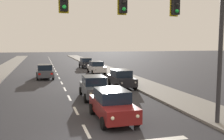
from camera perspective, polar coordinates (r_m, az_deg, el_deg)
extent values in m
cube|color=gray|center=(32.30, 2.40, -1.36)|extent=(3.20, 110.00, 0.14)
cube|color=silver|center=(12.78, -5.72, -13.32)|extent=(0.16, 2.00, 0.01)
cube|color=silver|center=(16.45, -8.02, -8.91)|extent=(0.16, 2.00, 0.01)
cube|color=silver|center=(20.20, -9.44, -6.12)|extent=(0.16, 2.00, 0.01)
cube|color=silver|center=(23.99, -10.41, -4.20)|extent=(0.16, 2.00, 0.01)
cube|color=silver|center=(27.81, -11.11, -2.81)|extent=(0.16, 2.00, 0.01)
cube|color=silver|center=(31.64, -11.63, -1.75)|extent=(0.16, 2.00, 0.01)
cube|color=silver|center=(35.48, -12.05, -0.92)|extent=(0.16, 2.00, 0.01)
cube|color=silver|center=(39.33, -12.38, -0.26)|extent=(0.16, 2.00, 0.01)
cube|color=silver|center=(43.18, -12.65, 0.29)|extent=(0.16, 2.00, 0.01)
cube|color=silver|center=(47.04, -12.88, 0.75)|extent=(0.16, 2.00, 0.01)
cube|color=silver|center=(50.90, -13.08, 1.14)|extent=(0.16, 2.00, 0.01)
cube|color=silver|center=(54.76, -13.24, 1.47)|extent=(0.16, 2.00, 0.01)
cube|color=silver|center=(58.63, -13.39, 1.76)|extent=(0.16, 2.00, 0.01)
cube|color=silver|center=(62.50, -13.51, 2.01)|extent=(0.16, 2.00, 0.01)
cube|color=silver|center=(66.36, -13.63, 2.24)|extent=(0.16, 2.00, 0.01)
cube|color=silver|center=(70.23, -13.73, 2.44)|extent=(0.16, 2.00, 0.01)
cube|color=silver|center=(74.11, -13.81, 2.61)|extent=(0.16, 2.00, 0.01)
cube|color=silver|center=(77.98, -13.90, 2.78)|extent=(0.16, 2.00, 0.01)
cylinder|color=#2D2D33|center=(14.03, 22.86, 2.82)|extent=(0.22, 0.22, 7.12)
cube|color=black|center=(12.69, 13.94, 13.86)|extent=(0.32, 0.26, 0.92)
sphere|color=black|center=(12.57, 14.26, 13.93)|extent=(0.17, 0.17, 0.17)
sphere|color=#1EE54C|center=(12.53, 14.22, 12.57)|extent=(0.17, 0.17, 0.17)
cube|color=yellow|center=(12.84, 13.57, 13.78)|extent=(0.42, 0.03, 1.04)
cube|color=black|center=(11.68, 2.48, 14.73)|extent=(0.32, 0.26, 0.92)
sphere|color=black|center=(11.55, 2.70, 14.83)|extent=(0.17, 0.17, 0.17)
sphere|color=#1EE54C|center=(11.50, 2.69, 13.35)|extent=(0.17, 0.17, 0.17)
cube|color=yellow|center=(11.83, 2.23, 14.62)|extent=(0.42, 0.03, 1.04)
cube|color=black|center=(11.17, -10.64, 15.03)|extent=(0.32, 0.26, 0.92)
sphere|color=#1EE54C|center=(10.99, -10.54, 13.60)|extent=(0.17, 0.17, 0.17)
cube|color=yellow|center=(11.34, -10.71, 14.89)|extent=(0.42, 0.03, 1.04)
cube|color=maroon|center=(14.27, 0.11, -8.38)|extent=(1.80, 4.32, 0.72)
cube|color=black|center=(14.25, -0.05, -5.59)|extent=(1.62, 2.22, 0.64)
cylinder|color=black|center=(13.34, 5.47, -11.05)|extent=(0.23, 0.64, 0.64)
cylinder|color=black|center=(12.83, -1.88, -11.71)|extent=(0.23, 0.64, 0.64)
cylinder|color=black|center=(15.91, 1.70, -8.19)|extent=(0.23, 0.64, 0.64)
cylinder|color=black|center=(15.49, -4.46, -8.60)|extent=(0.23, 0.64, 0.64)
sphere|color=#F9EFC6|center=(12.46, 5.71, -10.18)|extent=(0.18, 0.18, 0.18)
sphere|color=#F9EFC6|center=(12.07, 0.14, -10.68)|extent=(0.18, 0.18, 0.18)
cube|color=red|center=(16.44, 0.24, -6.08)|extent=(0.24, 0.06, 0.20)
cube|color=red|center=(16.13, -4.29, -6.33)|extent=(0.24, 0.06, 0.20)
cube|color=#4C515B|center=(19.90, -3.97, -4.25)|extent=(1.87, 4.35, 0.72)
cube|color=black|center=(19.94, -4.06, -2.25)|extent=(1.66, 2.24, 0.64)
cylinder|color=black|center=(18.78, -0.60, -5.98)|extent=(0.24, 0.65, 0.64)
cylinder|color=black|center=(18.47, -5.85, -6.22)|extent=(0.24, 0.65, 0.64)
cylinder|color=black|center=(21.50, -2.34, -4.44)|extent=(0.24, 0.65, 0.64)
cylinder|color=black|center=(21.23, -6.92, -4.62)|extent=(0.24, 0.65, 0.64)
sphere|color=#F9EFC6|center=(17.92, -0.81, -5.13)|extent=(0.18, 0.18, 0.18)
sphere|color=#F9EFC6|center=(17.69, -4.75, -5.30)|extent=(0.18, 0.18, 0.18)
cube|color=red|center=(22.10, -3.25, -2.95)|extent=(0.24, 0.07, 0.20)
cube|color=red|center=(21.90, -6.65, -3.06)|extent=(0.24, 0.07, 0.20)
cube|color=#4C515B|center=(31.65, -14.69, -0.59)|extent=(1.89, 4.35, 0.72)
cube|color=black|center=(31.43, -14.71, 0.61)|extent=(1.67, 2.25, 0.64)
cylinder|color=black|center=(33.07, -16.27, -0.98)|extent=(0.24, 0.65, 0.64)
cylinder|color=black|center=(33.14, -13.29, -0.89)|extent=(0.24, 0.65, 0.64)
cylinder|color=black|center=(30.26, -16.18, -1.62)|extent=(0.24, 0.65, 0.64)
cylinder|color=black|center=(30.33, -12.92, -1.51)|extent=(0.24, 0.65, 0.64)
sphere|color=#B2B2AD|center=(33.77, -15.90, -0.08)|extent=(0.18, 0.18, 0.18)
sphere|color=#B2B2AD|center=(33.82, -13.80, -0.01)|extent=(0.18, 0.18, 0.18)
cube|color=red|center=(29.47, -15.79, -0.90)|extent=(0.24, 0.07, 0.20)
cube|color=red|center=(29.53, -13.23, -0.82)|extent=(0.24, 0.07, 0.20)
cube|color=silver|center=(35.71, -3.46, 0.34)|extent=(1.89, 4.35, 0.72)
cube|color=black|center=(35.79, -3.53, 1.44)|extent=(1.67, 2.25, 0.64)
cylinder|color=black|center=(34.60, -1.52, -0.44)|extent=(0.24, 0.65, 0.64)
cylinder|color=black|center=(34.18, -4.30, -0.54)|extent=(0.24, 0.65, 0.64)
cylinder|color=black|center=(37.33, -2.69, 0.03)|extent=(0.24, 0.65, 0.64)
cylinder|color=black|center=(36.94, -5.28, -0.05)|extent=(0.24, 0.65, 0.64)
sphere|color=#B2B2AD|center=(33.77, -1.57, 0.15)|extent=(0.18, 0.18, 0.18)
sphere|color=#B2B2AD|center=(33.46, -3.62, 0.09)|extent=(0.18, 0.18, 0.18)
cube|color=red|center=(37.95, -3.27, 0.83)|extent=(0.24, 0.07, 0.20)
cube|color=red|center=(37.65, -5.22, 0.77)|extent=(0.24, 0.07, 0.20)
cube|color=black|center=(43.85, -5.79, 1.38)|extent=(1.84, 4.33, 0.72)
cube|color=black|center=(43.95, -5.84, 2.28)|extent=(1.64, 2.23, 0.64)
cylinder|color=black|center=(42.66, -4.30, 0.78)|extent=(0.23, 0.64, 0.64)
cylinder|color=black|center=(42.34, -6.58, 0.71)|extent=(0.23, 0.64, 0.64)
cylinder|color=black|center=(45.43, -5.05, 1.09)|extent=(0.23, 0.64, 0.64)
cylinder|color=black|center=(45.12, -7.20, 1.04)|extent=(0.23, 0.64, 0.64)
sphere|color=#B2B2AD|center=(41.84, -4.41, 1.28)|extent=(0.18, 0.18, 0.18)
sphere|color=#B2B2AD|center=(41.60, -6.08, 1.23)|extent=(0.18, 0.18, 0.18)
cube|color=red|center=(46.08, -5.49, 1.73)|extent=(0.24, 0.06, 0.20)
cube|color=red|center=(45.85, -7.11, 1.69)|extent=(0.24, 0.06, 0.20)
cube|color=black|center=(24.48, 2.14, -2.30)|extent=(1.83, 4.33, 0.72)
cube|color=black|center=(24.54, 2.05, -0.68)|extent=(1.64, 2.23, 0.64)
cylinder|color=black|center=(23.47, 5.15, -3.57)|extent=(0.23, 0.64, 0.64)
cylinder|color=black|center=(22.96, 1.08, -3.76)|extent=(0.23, 0.64, 0.64)
cylinder|color=black|center=(26.13, 3.07, -2.57)|extent=(0.23, 0.64, 0.64)
cylinder|color=black|center=(25.67, -0.61, -2.72)|extent=(0.23, 0.64, 0.64)
sphere|color=#B2B2AD|center=(22.62, 5.22, -2.81)|extent=(0.18, 0.18, 0.18)
sphere|color=#B2B2AD|center=(22.24, 2.21, -2.94)|extent=(0.18, 0.18, 0.18)
cube|color=red|center=(26.71, 2.18, -1.38)|extent=(0.24, 0.06, 0.20)
cube|color=red|center=(26.36, -0.57, -1.47)|extent=(0.24, 0.06, 0.20)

